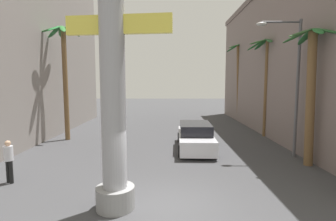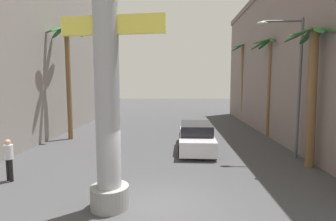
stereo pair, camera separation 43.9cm
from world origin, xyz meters
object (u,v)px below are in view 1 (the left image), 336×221
Objects in this scene: street_lamp at (291,75)px; palm_tree_near_right at (311,81)px; neon_sign_pole at (112,34)px; palm_tree_far_right at (239,75)px; pedestrian_curb_left at (9,158)px; palm_tree_mid_right at (267,68)px; palm_tree_mid_left at (64,66)px; car_lead at (195,137)px.

street_lamp is 1.52m from palm_tree_near_right.
neon_sign_pole is at bearing -151.91° from palm_tree_near_right.
palm_tree_far_right is 22.23m from pedestrian_curb_left.
palm_tree_near_right is 14.95m from palm_tree_far_right.
palm_tree_mid_right is 0.92× the size of palm_tree_mid_left.
palm_tree_far_right is at bearing 32.90° from palm_tree_mid_left.
palm_tree_mid_right is (0.69, 5.40, 0.66)m from street_lamp.
palm_tree_mid_left is at bearing -175.09° from palm_tree_mid_right.
palm_tree_near_right is 0.83× the size of palm_tree_mid_left.
palm_tree_far_right is 4.64× the size of pedestrian_curb_left.
palm_tree_near_right is at bearing 10.42° from pedestrian_curb_left.
street_lamp is 0.91× the size of palm_tree_far_right.
street_lamp is at bearing -93.36° from palm_tree_far_right.
palm_tree_mid_right reaches higher than pedestrian_curb_left.
palm_tree_mid_left is at bearing 157.78° from palm_tree_near_right.
palm_tree_near_right is at bearing -93.49° from palm_tree_mid_right.
palm_tree_far_right is (8.84, 19.35, -0.58)m from neon_sign_pole.
palm_tree_mid_left is 17.07m from palm_tree_far_right.
palm_tree_near_right is 0.82× the size of palm_tree_far_right.
car_lead is at bearing 34.52° from pedestrian_curb_left.
pedestrian_curb_left is at bearing -163.12° from street_lamp.
palm_tree_mid_left is at bearing 162.85° from street_lamp.
palm_tree_far_right is (14.33, 9.27, -0.27)m from palm_tree_mid_left.
street_lamp is 1.39× the size of car_lead.
palm_tree_near_right is 3.79× the size of pedestrian_curb_left.
pedestrian_curb_left reaches higher than car_lead.
pedestrian_curb_left is (0.89, -8.02, -4.05)m from palm_tree_mid_left.
palm_tree_far_right is at bearing 64.78° from car_lead.
pedestrian_curb_left is (-4.61, 2.06, -4.36)m from neon_sign_pole.
neon_sign_pole is at bearing -143.75° from street_lamp.
palm_tree_far_right is at bearing 52.14° from pedestrian_curb_left.
car_lead is 0.80× the size of palm_tree_near_right.
palm_tree_mid_left is at bearing -147.10° from palm_tree_far_right.
palm_tree_mid_right is 4.18× the size of pedestrian_curb_left.
neon_sign_pole reaches higher than palm_tree_mid_right.
car_lead is 9.51m from pedestrian_curb_left.
pedestrian_curb_left is at bearing -145.48° from car_lead.
palm_tree_near_right is at bearing 28.09° from neon_sign_pole.
car_lead is (-4.82, 1.55, -3.59)m from street_lamp.
car_lead is 3.02× the size of pedestrian_curb_left.
palm_tree_mid_left reaches higher than palm_tree_mid_right.
car_lead is at bearing 149.35° from palm_tree_near_right.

